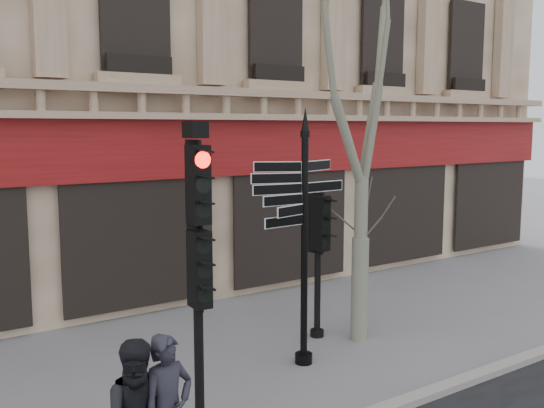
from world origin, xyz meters
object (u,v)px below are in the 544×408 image
Objects in this scene: plane_tree at (364,55)px; traffic_signal_secondary at (318,239)px; traffic_signal_main at (197,237)px; fingerpost at (305,194)px.

traffic_signal_secondary is at bearing 134.62° from plane_tree.
traffic_signal_main is 0.54× the size of plane_tree.
plane_tree is (1.61, 0.35, 2.42)m from fingerpost.
traffic_signal_secondary is (3.55, 1.86, -0.68)m from traffic_signal_main.
traffic_signal_main is at bearing -154.53° from fingerpost.
traffic_signal_main is at bearing -162.66° from plane_tree.
traffic_signal_secondary is at bearing 32.20° from traffic_signal_main.
plane_tree is (0.57, -0.58, 3.44)m from traffic_signal_secondary.
traffic_signal_main reaches higher than traffic_signal_secondary.
traffic_signal_main is 1.49× the size of traffic_signal_secondary.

